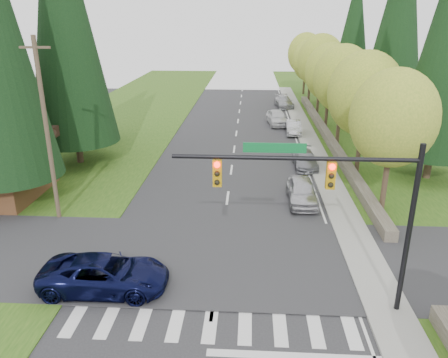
# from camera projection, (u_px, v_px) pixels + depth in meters

# --- Properties ---
(grass_east) EXTENTS (14.00, 110.00, 0.06)m
(grass_east) POSITION_uv_depth(u_px,v_px,m) (412.00, 177.00, 31.26)
(grass_east) COLOR #254B14
(grass_east) RESTS_ON ground
(grass_west) EXTENTS (14.00, 110.00, 0.06)m
(grass_west) POSITION_uv_depth(u_px,v_px,m) (58.00, 170.00, 32.73)
(grass_west) COLOR #254B14
(grass_west) RESTS_ON ground
(cross_street) EXTENTS (120.00, 8.00, 0.10)m
(cross_street) POSITION_uv_depth(u_px,v_px,m) (219.00, 259.00, 20.78)
(cross_street) COLOR #28282B
(cross_street) RESTS_ON ground
(sidewalk_east) EXTENTS (1.80, 80.00, 0.13)m
(sidewalk_east) POSITION_uv_depth(u_px,v_px,m) (322.00, 166.00, 33.47)
(sidewalk_east) COLOR gray
(sidewalk_east) RESTS_ON ground
(curb_east) EXTENTS (0.20, 80.00, 0.13)m
(curb_east) POSITION_uv_depth(u_px,v_px,m) (311.00, 166.00, 33.51)
(curb_east) COLOR gray
(curb_east) RESTS_ON ground
(stone_wall_north) EXTENTS (0.70, 40.00, 0.70)m
(stone_wall_north) POSITION_uv_depth(u_px,v_px,m) (328.00, 137.00, 40.76)
(stone_wall_north) COLOR #4C4438
(stone_wall_north) RESTS_ON ground
(traffic_signal) EXTENTS (8.70, 0.37, 6.80)m
(traffic_signal) POSITION_uv_depth(u_px,v_px,m) (334.00, 192.00, 15.52)
(traffic_signal) COLOR black
(traffic_signal) RESTS_ON ground
(utility_pole) EXTENTS (1.60, 0.24, 10.00)m
(utility_pole) POSITION_uv_depth(u_px,v_px,m) (47.00, 130.00, 23.27)
(utility_pole) COLOR #473828
(utility_pole) RESTS_ON ground
(decid_tree_0) EXTENTS (4.80, 4.80, 8.37)m
(decid_tree_0) POSITION_uv_depth(u_px,v_px,m) (394.00, 118.00, 23.92)
(decid_tree_0) COLOR #38281C
(decid_tree_0) RESTS_ON ground
(decid_tree_1) EXTENTS (5.20, 5.20, 8.80)m
(decid_tree_1) POSITION_uv_depth(u_px,v_px,m) (365.00, 94.00, 30.40)
(decid_tree_1) COLOR #38281C
(decid_tree_1) RESTS_ON ground
(decid_tree_2) EXTENTS (5.00, 5.00, 8.82)m
(decid_tree_2) POSITION_uv_depth(u_px,v_px,m) (343.00, 79.00, 36.92)
(decid_tree_2) COLOR #38281C
(decid_tree_2) RESTS_ON ground
(decid_tree_3) EXTENTS (5.00, 5.00, 8.55)m
(decid_tree_3) POSITION_uv_depth(u_px,v_px,m) (330.00, 72.00, 43.55)
(decid_tree_3) COLOR #38281C
(decid_tree_3) RESTS_ON ground
(decid_tree_4) EXTENTS (5.40, 5.40, 9.18)m
(decid_tree_4) POSITION_uv_depth(u_px,v_px,m) (321.00, 61.00, 49.96)
(decid_tree_4) COLOR #38281C
(decid_tree_4) RESTS_ON ground
(decid_tree_5) EXTENTS (4.80, 4.80, 8.30)m
(decid_tree_5) POSITION_uv_depth(u_px,v_px,m) (311.00, 61.00, 56.71)
(decid_tree_5) COLOR #38281C
(decid_tree_5) RESTS_ON ground
(decid_tree_6) EXTENTS (5.20, 5.20, 8.86)m
(decid_tree_6) POSITION_uv_depth(u_px,v_px,m) (306.00, 54.00, 63.14)
(decid_tree_6) COLOR #38281C
(decid_tree_6) RESTS_ON ground
(conifer_w_c) EXTENTS (6.46, 6.46, 20.80)m
(conifer_w_c) POSITION_uv_depth(u_px,v_px,m) (62.00, 10.00, 30.63)
(conifer_w_c) COLOR #38281C
(conifer_w_c) RESTS_ON ground
(conifer_w_e) EXTENTS (5.78, 5.78, 18.80)m
(conifer_w_e) POSITION_uv_depth(u_px,v_px,m) (70.00, 24.00, 36.71)
(conifer_w_e) COLOR #38281C
(conifer_w_e) RESTS_ON ground
(conifer_e_b) EXTENTS (6.12, 6.12, 19.80)m
(conifer_e_b) POSITION_uv_depth(u_px,v_px,m) (399.00, 17.00, 40.50)
(conifer_e_b) COLOR #38281C
(conifer_e_b) RESTS_ON ground
(conifer_e_c) EXTENTS (5.10, 5.10, 16.80)m
(conifer_e_c) POSITION_uv_depth(u_px,v_px,m) (354.00, 30.00, 54.19)
(conifer_e_c) COLOR #38281C
(conifer_e_c) RESTS_ON ground
(suv_navy) EXTENTS (5.37, 2.54, 1.48)m
(suv_navy) POSITION_uv_depth(u_px,v_px,m) (105.00, 274.00, 18.21)
(suv_navy) COLOR black
(suv_navy) RESTS_ON ground
(parked_car_a) EXTENTS (1.75, 4.33, 1.47)m
(parked_car_a) POSITION_uv_depth(u_px,v_px,m) (302.00, 191.00, 26.91)
(parked_car_a) COLOR #B7B7BC
(parked_car_a) RESTS_ON ground
(parked_car_b) EXTENTS (1.79, 4.22, 1.21)m
(parked_car_b) POSITION_uv_depth(u_px,v_px,m) (305.00, 159.00, 33.35)
(parked_car_b) COLOR gray
(parked_car_b) RESTS_ON ground
(parked_car_c) EXTENTS (1.46, 3.97, 1.30)m
(parked_car_c) POSITION_uv_depth(u_px,v_px,m) (293.00, 127.00, 42.88)
(parked_car_c) COLOR #ACADB1
(parked_car_c) RESTS_ON ground
(parked_car_d) EXTENTS (2.45, 4.84, 1.58)m
(parked_car_d) POSITION_uv_depth(u_px,v_px,m) (277.00, 117.00, 46.47)
(parked_car_d) COLOR silver
(parked_car_d) RESTS_ON ground
(parked_car_e) EXTENTS (2.53, 5.02, 1.40)m
(parked_car_e) POSITION_uv_depth(u_px,v_px,m) (284.00, 102.00, 55.55)
(parked_car_e) COLOR #999A9E
(parked_car_e) RESTS_ON ground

